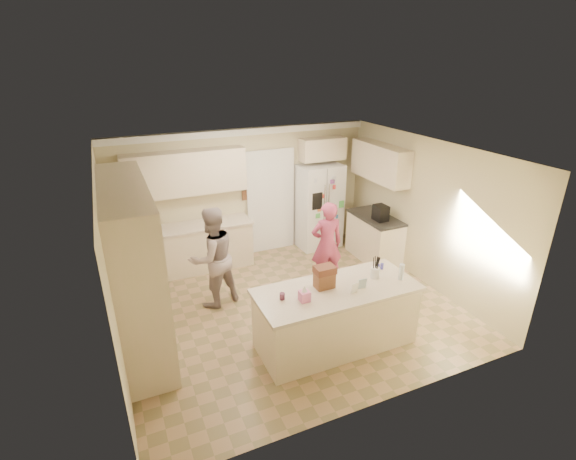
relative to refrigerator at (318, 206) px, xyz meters
name	(u,v)px	position (x,y,z in m)	size (l,w,h in m)	color
floor	(291,308)	(-1.56, -2.07, -0.91)	(5.20, 4.60, 0.02)	#9D7C59
ceiling	(291,152)	(-1.56, -2.07, 1.71)	(5.20, 4.60, 0.02)	white
wall_back	(244,194)	(-1.56, 0.24, 0.40)	(5.20, 0.02, 2.60)	beige
wall_front	(379,315)	(-1.56, -4.38, 0.40)	(5.20, 0.02, 2.60)	beige
wall_left	(109,268)	(-4.17, -2.07, 0.40)	(0.02, 4.60, 2.60)	beige
wall_right	(425,212)	(1.05, -2.07, 0.40)	(0.02, 4.60, 2.60)	beige
crown_back	(242,132)	(-1.56, 0.19, 1.63)	(5.20, 0.08, 0.12)	white
pantry_bank	(134,266)	(-3.86, -1.87, 0.28)	(0.60, 2.60, 2.35)	beige
back_base_cab	(194,248)	(-2.71, -0.07, -0.46)	(2.20, 0.60, 0.88)	beige
back_countertop	(192,227)	(-2.71, -0.08, 0.00)	(2.24, 0.63, 0.04)	beige
back_upper_cab	(186,173)	(-2.71, 0.06, 1.00)	(2.20, 0.35, 0.80)	beige
doorway_opening	(270,202)	(-1.01, 0.21, 0.15)	(0.90, 0.06, 2.10)	black
doorway_casing	(271,203)	(-1.01, 0.18, 0.15)	(1.02, 0.03, 2.22)	white
wall_frame_upper	(245,182)	(-1.54, 0.20, 0.65)	(0.15, 0.02, 0.20)	brown
wall_frame_lower	(246,195)	(-1.54, 0.20, 0.38)	(0.15, 0.02, 0.20)	brown
refrigerator	(318,206)	(0.00, 0.00, 0.00)	(0.90, 0.70, 1.80)	white
fridge_seam	(326,211)	(0.00, -0.35, 0.00)	(0.01, 0.02, 1.78)	gray
fridge_dispenser	(317,201)	(-0.22, -0.37, 0.25)	(0.22, 0.03, 0.35)	black
fridge_handle_l	(324,205)	(-0.05, -0.37, 0.15)	(0.02, 0.02, 0.85)	silver
fridge_handle_r	(329,204)	(0.05, -0.37, 0.15)	(0.02, 0.02, 0.85)	silver
over_fridge_cab	(322,149)	(0.09, 0.06, 1.20)	(0.95, 0.35, 0.45)	beige
right_base_cab	(374,238)	(0.74, -1.07, -0.46)	(0.60, 1.20, 0.88)	beige
right_countertop	(376,217)	(0.73, -1.07, 0.00)	(0.63, 1.24, 0.04)	#2D2B28
right_upper_cab	(380,162)	(0.87, -0.87, 1.05)	(0.35, 1.50, 0.70)	beige
coffee_maker	(381,213)	(0.69, -1.27, 0.17)	(0.22, 0.28, 0.30)	black
island_base	(336,318)	(-1.36, -3.17, -0.46)	(2.20, 0.90, 0.88)	beige
island_top	(337,290)	(-1.36, -3.17, 0.00)	(2.28, 0.96, 0.05)	beige
utensil_crock	(375,273)	(-0.71, -3.12, 0.10)	(0.13, 0.13, 0.15)	white
tissue_box	(304,296)	(-1.91, -3.27, 0.10)	(0.13, 0.13, 0.14)	pink
tissue_plume	(305,289)	(-1.91, -3.27, 0.20)	(0.08, 0.08, 0.08)	white
dollhouse_body	(324,280)	(-1.51, -3.07, 0.14)	(0.26, 0.18, 0.22)	brown
dollhouse_roof	(325,270)	(-1.51, -3.07, 0.30)	(0.28, 0.20, 0.10)	#592D1E
jam_jar	(282,296)	(-2.16, -3.12, 0.07)	(0.07, 0.07, 0.09)	#59263F
greeting_card_a	(355,288)	(-1.21, -3.37, 0.11)	(0.12, 0.01, 0.16)	white
greeting_card_b	(362,284)	(-1.06, -3.32, 0.11)	(0.12, 0.01, 0.16)	silver
water_bottle	(401,272)	(-0.41, -3.32, 0.14)	(0.07, 0.07, 0.24)	silver
shaker_salt	(378,267)	(-0.54, -2.95, 0.07)	(0.05, 0.05, 0.09)	#373697
shaker_pepper	(382,266)	(-0.47, -2.95, 0.07)	(0.05, 0.05, 0.09)	#373697
teen_boy	(213,257)	(-2.66, -1.41, -0.05)	(0.83, 0.65, 1.71)	#9C9894
teen_girl	(327,244)	(-0.65, -1.59, -0.11)	(0.57, 0.38, 1.58)	#A2376F
fridge_magnets	(326,211)	(0.00, -0.36, 0.00)	(0.76, 0.02, 1.44)	tan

